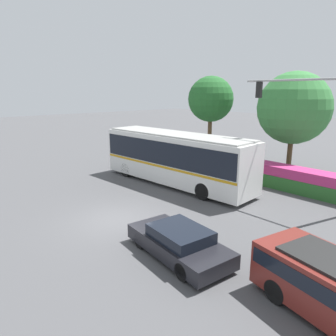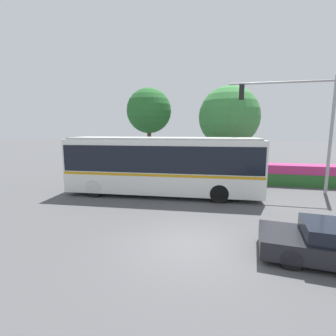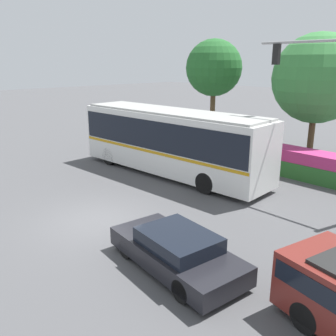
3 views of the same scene
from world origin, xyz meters
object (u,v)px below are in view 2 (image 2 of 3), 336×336
traffic_light_pole (304,116)px  street_tree_left (149,111)px  city_bus (163,163)px  street_tree_centre (229,117)px

traffic_light_pole → street_tree_left: bearing=-21.8°
city_bus → street_tree_left: 8.11m
city_bus → street_tree_left: bearing=-70.4°
street_tree_left → street_tree_centre: street_tree_centre is taller
street_tree_left → city_bus: bearing=-66.9°
traffic_light_pole → street_tree_centre: street_tree_centre is taller
city_bus → traffic_light_pole: 8.84m
city_bus → traffic_light_pole: bearing=-167.0°
traffic_light_pole → street_tree_centre: bearing=-52.9°
city_bus → street_tree_centre: size_ratio=1.53×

